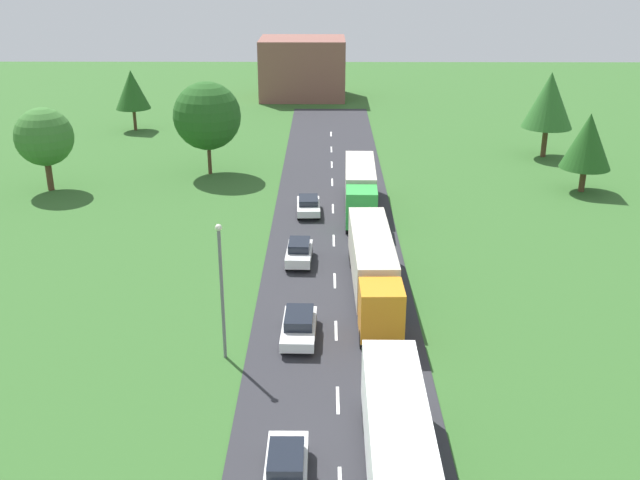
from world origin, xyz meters
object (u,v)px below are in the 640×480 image
object	(u,v)px
car_fourth	(299,252)
distant_building	(303,68)
car_fifth	(308,205)
truck_lead	(400,458)
lamppost_second	(222,285)
tree_elm	(549,100)
truck_third	(360,187)
car_third	(299,326)
tree_oak	(44,137)
tree_lime	(132,90)
tree_maple	(207,116)
car_second	(286,466)
tree_birch	(588,141)
truck_second	(373,266)

from	to	relation	value
car_fourth	distant_building	size ratio (longest dim) A/B	0.32
car_fourth	distant_building	xyz separation A→B (m)	(-1.57, 62.63, 3.45)
car_fifth	truck_lead	bearing A→B (deg)	-82.79
lamppost_second	tree_elm	size ratio (longest dim) A/B	0.87
truck_third	car_third	bearing A→B (deg)	-101.28
tree_oak	distant_building	xyz separation A→B (m)	(22.08, 45.66, -0.68)
tree_lime	car_third	bearing A→B (deg)	-67.13
tree_maple	truck_third	bearing A→B (deg)	-37.41
car_second	tree_elm	size ratio (longest dim) A/B	0.46
truck_third	car_third	xyz separation A→B (m)	(-4.44, -22.25, -1.31)
truck_third	car_fifth	size ratio (longest dim) A/B	2.94
tree_oak	tree_maple	xyz separation A→B (m)	(14.03, 5.40, 0.79)
tree_birch	tree_elm	size ratio (longest dim) A/B	0.81
truck_lead	tree_maple	bearing A→B (deg)	107.18
tree_birch	tree_lime	size ratio (longest dim) A/B	1.00
truck_second	tree_maple	xyz separation A→B (m)	(-14.53, 27.82, 3.61)
car_second	car_fourth	bearing A→B (deg)	90.64
car_second	tree_birch	xyz separation A→B (m)	(25.25, 40.18, 3.87)
car_fifth	tree_oak	xyz separation A→B (m)	(-24.09, 6.56, 4.21)
car_third	tree_maple	distance (m)	35.11
truck_second	tree_birch	world-z (taller)	tree_birch
car_third	truck_second	bearing A→B (deg)	50.35
tree_oak	tree_lime	distance (m)	24.28
truck_third	tree_maple	distance (m)	18.54
tree_maple	distant_building	xyz separation A→B (m)	(8.05, 40.26, -1.48)
distant_building	truck_second	bearing A→B (deg)	-84.57
truck_third	lamppost_second	distance (m)	25.86
tree_elm	truck_third	bearing A→B (deg)	-139.04
truck_second	lamppost_second	size ratio (longest dim) A/B	1.80
car_fourth	tree_birch	bearing A→B (deg)	33.56
car_second	car_fifth	xyz separation A→B (m)	(0.17, 33.67, -0.08)
tree_birch	tree_maple	distance (m)	35.57
car_second	distant_building	xyz separation A→B (m)	(-1.83, 85.89, 3.46)
car_fifth	tree_maple	xyz separation A→B (m)	(-10.06, 11.96, 5.01)
car_third	truck_third	bearing A→B (deg)	78.72
truck_second	truck_third	world-z (taller)	truck_second
truck_lead	tree_oak	size ratio (longest dim) A/B	1.78
lamppost_second	tree_elm	xyz separation A→B (m)	(28.92, 42.13, 1.69)
tree_oak	tree_elm	bearing A→B (deg)	13.93
tree_maple	car_fifth	bearing A→B (deg)	-49.93
tree_maple	car_second	bearing A→B (deg)	-77.77
truck_lead	tree_maple	size ratio (longest dim) A/B	1.50
truck_third	lamppost_second	xyz separation A→B (m)	(-8.43, -24.35, 2.23)
lamppost_second	car_fourth	bearing A→B (deg)	74.44
car_second	tree_birch	distance (m)	47.61
car_third	distant_building	distance (m)	73.66
tree_oak	tree_maple	size ratio (longest dim) A/B	0.84
car_fourth	truck_third	bearing A→B (deg)	67.01
tree_birch	tree_elm	bearing A→B (deg)	91.02
truck_lead	tree_lime	xyz separation A→B (m)	(-26.44, 65.57, 2.78)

